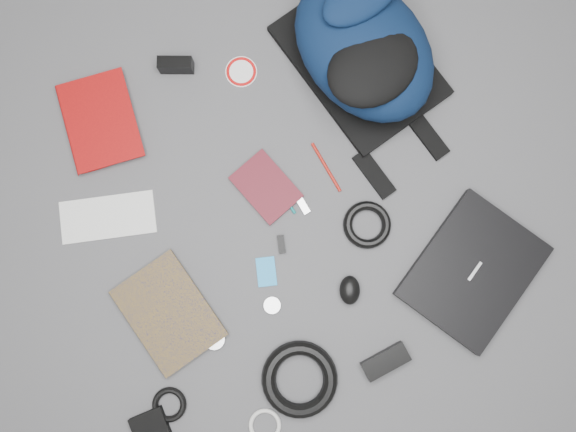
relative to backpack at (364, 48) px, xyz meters
name	(u,v)px	position (x,y,z in m)	size (l,w,h in m)	color
ground	(288,217)	(-0.34, -0.32, -0.10)	(4.00, 4.00, 0.00)	#4F4F51
backpack	(364,48)	(0.00, 0.00, 0.00)	(0.33, 0.48, 0.20)	black
laptop	(473,271)	(0.04, -0.63, -0.08)	(0.34, 0.26, 0.03)	black
textbook_red	(66,131)	(-0.80, 0.12, -0.09)	(0.19, 0.25, 0.03)	maroon
comic_book	(137,335)	(-0.82, -0.45, -0.09)	(0.20, 0.27, 0.02)	#9E7B0B
envelope	(108,217)	(-0.78, -0.13, -0.10)	(0.25, 0.11, 0.00)	silver
dvd_case	(266,187)	(-0.37, -0.22, -0.09)	(0.12, 0.17, 0.01)	#430D14
compact_camera	(176,65)	(-0.46, 0.18, -0.07)	(0.09, 0.03, 0.05)	black
sticker_disc	(241,72)	(-0.31, 0.10, -0.10)	(0.09, 0.09, 0.00)	white
pen_teal	(280,191)	(-0.34, -0.25, -0.10)	(0.01, 0.01, 0.14)	#0C6B6F
pen_red	(326,167)	(-0.20, -0.23, -0.10)	(0.01, 0.01, 0.15)	#A6150C
id_badge	(266,272)	(-0.45, -0.43, -0.10)	(0.05, 0.08, 0.00)	#1C8ED8
usb_black	(281,244)	(-0.39, -0.38, -0.10)	(0.02, 0.05, 0.01)	black
usb_silver	(303,206)	(-0.29, -0.30, -0.09)	(0.02, 0.05, 0.01)	silver
mouse	(350,290)	(-0.27, -0.56, -0.08)	(0.05, 0.08, 0.04)	black
headphone_left	(215,339)	(-0.64, -0.54, -0.09)	(0.05, 0.05, 0.01)	#B2B2B4
headphone_right	(272,305)	(-0.47, -0.51, -0.09)	(0.04, 0.04, 0.01)	#B8B9BB
cable_coil	(367,225)	(-0.16, -0.42, -0.09)	(0.13, 0.13, 0.02)	black
power_brick	(385,361)	(-0.26, -0.76, -0.08)	(0.12, 0.05, 0.03)	black
power_cord_coil	(300,379)	(-0.48, -0.71, -0.08)	(0.20, 0.20, 0.04)	black
pouch	(151,429)	(-0.87, -0.68, -0.09)	(0.09, 0.09, 0.02)	black
earbud_coil	(169,405)	(-0.81, -0.64, -0.09)	(0.09, 0.09, 0.02)	black
white_cable_coil	(265,425)	(-0.60, -0.79, -0.09)	(0.08, 0.08, 0.01)	silver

